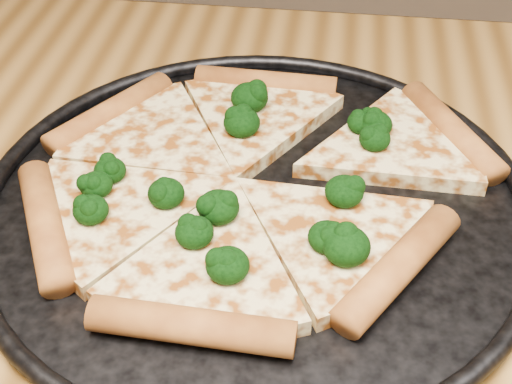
# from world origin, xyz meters

# --- Properties ---
(pizza_pan) EXTENTS (0.42, 0.42, 0.02)m
(pizza_pan) POSITION_xyz_m (-0.08, 0.12, 0.76)
(pizza_pan) COLOR black
(pizza_pan) RESTS_ON dining_table
(pizza) EXTENTS (0.37, 0.31, 0.02)m
(pizza) POSITION_xyz_m (-0.09, 0.13, 0.77)
(pizza) COLOR #F4DE95
(pizza) RESTS_ON pizza_pan
(broccoli_florets) EXTENTS (0.23, 0.23, 0.02)m
(broccoli_florets) POSITION_xyz_m (-0.08, 0.12, 0.78)
(broccoli_florets) COLOR black
(broccoli_florets) RESTS_ON pizza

